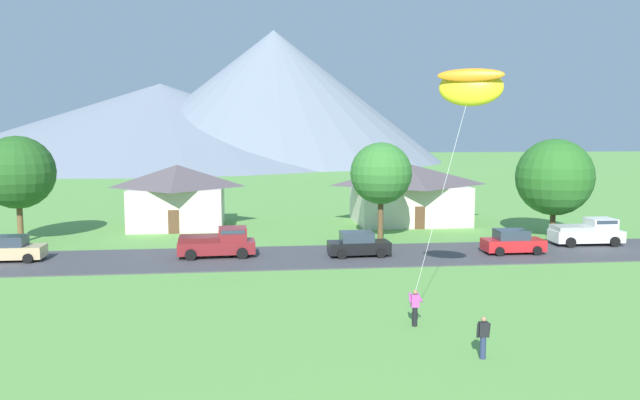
% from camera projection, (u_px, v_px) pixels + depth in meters
% --- Properties ---
extents(road_strip, '(160.00, 7.81, 0.08)m').
position_uv_depth(road_strip, '(295.00, 257.00, 43.74)').
color(road_strip, '#424247').
rests_on(road_strip, ground).
extents(mountain_far_east_ridge, '(85.97, 85.97, 33.37)m').
position_uv_depth(mountain_far_east_ridge, '(274.00, 96.00, 164.82)').
color(mountain_far_east_ridge, slate).
rests_on(mountain_far_east_ridge, ground).
extents(mountain_central_ridge, '(121.58, 121.58, 20.07)m').
position_uv_depth(mountain_central_ridge, '(161.00, 122.00, 168.31)').
color(mountain_central_ridge, slate).
rests_on(mountain_central_ridge, ground).
extents(house_leftmost, '(8.56, 7.98, 5.56)m').
position_uv_depth(house_leftmost, '(178.00, 195.00, 56.79)').
color(house_leftmost, beige).
rests_on(house_leftmost, ground).
extents(house_left_center, '(10.66, 8.49, 5.47)m').
position_uv_depth(house_left_center, '(409.00, 192.00, 59.45)').
color(house_left_center, beige).
rests_on(house_left_center, ground).
extents(tree_near_left, '(4.82, 4.82, 7.72)m').
position_uv_depth(tree_near_left, '(381.00, 174.00, 49.64)').
color(tree_near_left, brown).
rests_on(tree_near_left, ground).
extents(tree_left_of_center, '(6.13, 6.13, 7.97)m').
position_uv_depth(tree_left_of_center, '(554.00, 177.00, 51.01)').
color(tree_left_of_center, brown).
rests_on(tree_left_of_center, ground).
extents(tree_center, '(5.60, 5.60, 8.25)m').
position_uv_depth(tree_center, '(18.00, 172.00, 48.86)').
color(tree_center, brown).
rests_on(tree_center, ground).
extents(parked_car_black_west_end, '(4.26, 2.19, 1.68)m').
position_uv_depth(parked_car_black_west_end, '(358.00, 245.00, 43.89)').
color(parked_car_black_west_end, black).
rests_on(parked_car_black_west_end, road_strip).
extents(parked_car_red_mid_west, '(4.20, 2.08, 1.68)m').
position_uv_depth(parked_car_red_mid_west, '(513.00, 242.00, 44.82)').
color(parked_car_red_mid_west, red).
rests_on(parked_car_red_mid_west, road_strip).
extents(parked_car_tan_mid_east, '(4.20, 2.09, 1.68)m').
position_uv_depth(parked_car_tan_mid_east, '(10.00, 249.00, 42.24)').
color(parked_car_tan_mid_east, tan).
rests_on(parked_car_tan_mid_east, road_strip).
extents(pickup_truck_maroon_west_side, '(5.28, 2.49, 1.99)m').
position_uv_depth(pickup_truck_maroon_west_side, '(219.00, 242.00, 43.62)').
color(pickup_truck_maroon_west_side, maroon).
rests_on(pickup_truck_maroon_west_side, road_strip).
extents(pickup_truck_white_east_side, '(5.25, 2.42, 1.99)m').
position_uv_depth(pickup_truck_white_east_side, '(588.00, 232.00, 48.05)').
color(pickup_truck_white_east_side, white).
rests_on(pickup_truck_white_east_side, road_strip).
extents(kite_flyer_with_kite, '(4.76, 2.85, 11.68)m').
position_uv_depth(kite_flyer_with_kite, '(470.00, 91.00, 29.25)').
color(kite_flyer_with_kite, black).
rests_on(kite_flyer_with_kite, ground).
extents(watcher_person, '(0.56, 0.24, 1.68)m').
position_uv_depth(watcher_person, '(483.00, 337.00, 24.64)').
color(watcher_person, navy).
rests_on(watcher_person, ground).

